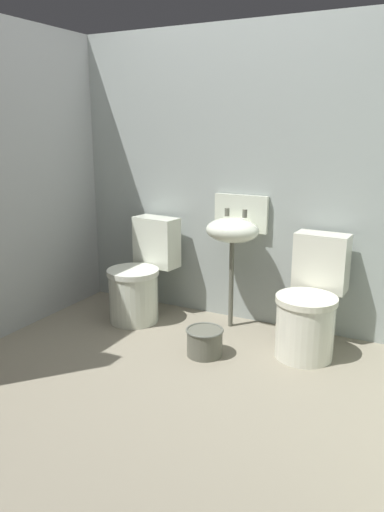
{
  "coord_description": "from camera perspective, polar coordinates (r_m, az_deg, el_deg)",
  "views": [
    {
      "loc": [
        1.36,
        -2.37,
        1.49
      ],
      "look_at": [
        0.0,
        0.27,
        0.7
      ],
      "focal_mm": 34.55,
      "sensor_mm": 36.0,
      "label": 1
    }
  ],
  "objects": [
    {
      "name": "sink",
      "position": [
        3.63,
        4.86,
        3.13
      ],
      "size": [
        0.42,
        0.35,
        0.99
      ],
      "color": "#5C5D50",
      "rests_on": "ground"
    },
    {
      "name": "ground_plane",
      "position": [
        3.14,
        -2.33,
        -14.34
      ],
      "size": [
        3.15,
        2.55,
        0.08
      ],
      "primitive_type": "cube",
      "color": "gray"
    },
    {
      "name": "toilet_right",
      "position": [
        3.39,
        13.5,
        -5.73
      ],
      "size": [
        0.42,
        0.61,
        0.78
      ],
      "rotation": [
        0.0,
        0.0,
        3.1
      ],
      "color": "silver",
      "rests_on": "ground"
    },
    {
      "name": "wall_left",
      "position": [
        3.75,
        -21.23,
        7.93
      ],
      "size": [
        0.1,
        2.35,
        2.2
      ],
      "primitive_type": "cube",
      "color": "#9DA1A1",
      "rests_on": "ground"
    },
    {
      "name": "wall_back",
      "position": [
        3.78,
        6.05,
        8.89
      ],
      "size": [
        3.15,
        0.1,
        2.2
      ],
      "primitive_type": "cube",
      "color": "#98A19D",
      "rests_on": "ground"
    },
    {
      "name": "toilet_left",
      "position": [
        3.9,
        -5.97,
        -2.65
      ],
      "size": [
        0.45,
        0.63,
        0.78
      ],
      "rotation": [
        0.0,
        0.0,
        3.02
      ],
      "color": "silver",
      "rests_on": "ground"
    },
    {
      "name": "bucket",
      "position": [
        3.33,
        1.47,
        -9.85
      ],
      "size": [
        0.25,
        0.25,
        0.19
      ],
      "color": "#5C5D50",
      "rests_on": "ground"
    }
  ]
}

